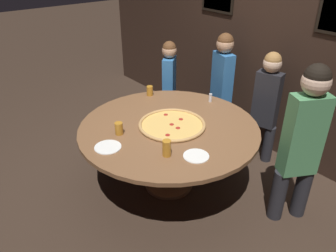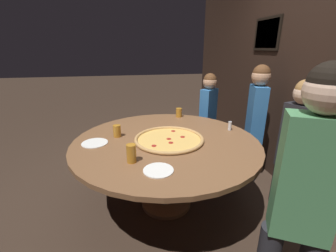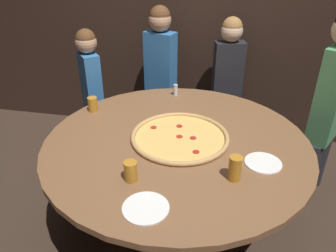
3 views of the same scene
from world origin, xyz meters
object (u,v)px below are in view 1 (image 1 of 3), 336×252
white_plate_left_side (108,147)px  diner_centre_back (222,82)px  giant_pizza (172,124)px  diner_side_right (266,102)px  drink_cup_centre_back (167,148)px  drink_cup_near_right (150,91)px  diner_far_right (169,82)px  white_plate_beside_cup (196,156)px  diner_side_left (303,139)px  dining_table (169,135)px  condiment_shaker (210,98)px  drink_cup_far_right (119,128)px

white_plate_left_side → diner_centre_back: bearing=100.2°
giant_pizza → diner_side_right: 1.20m
diner_side_right → diner_centre_back: 0.66m
giant_pizza → drink_cup_centre_back: (0.37, -0.37, 0.06)m
drink_cup_near_right → drink_cup_centre_back: bearing=-30.1°
drink_cup_near_right → diner_side_right: 1.35m
drink_cup_near_right → diner_far_right: bearing=114.8°
white_plate_beside_cup → diner_centre_back: diner_centre_back is taller
drink_cup_centre_back → diner_side_left: (0.69, 0.94, 0.06)m
dining_table → condiment_shaker: condiment_shaker is taller
dining_table → white_plate_beside_cup: white_plate_beside_cup is taller
diner_side_right → diner_centre_back: diner_centre_back is taller
dining_table → white_plate_left_side: 0.68m
drink_cup_centre_back → drink_cup_near_right: 1.28m
diner_side_left → white_plate_left_side: bearing=-12.3°
white_plate_left_side → diner_side_left: 1.69m
white_plate_beside_cup → diner_far_right: size_ratio=0.18×
dining_table → white_plate_left_side: (-0.04, -0.67, 0.11)m
diner_side_right → diner_side_left: diner_side_left is taller
condiment_shaker → drink_cup_centre_back: bearing=-63.8°
dining_table → diner_side_right: 1.24m
drink_cup_centre_back → diner_side_left: bearing=53.8°
diner_side_left → diner_centre_back: bearing=-82.6°
white_plate_left_side → diner_centre_back: size_ratio=0.17×
drink_cup_centre_back → white_plate_left_side: bearing=-142.7°
diner_far_right → drink_cup_far_right: bearing=171.9°
white_plate_beside_cup → diner_far_right: 1.78m
dining_table → diner_centre_back: (-0.37, 1.17, 0.17)m
diner_centre_back → diner_side_left: 1.56m
giant_pizza → condiment_shaker: bearing=102.6°
drink_cup_near_right → white_plate_left_side: 1.19m
drink_cup_centre_back → drink_cup_far_right: size_ratio=1.24×
dining_table → giant_pizza: bearing=59.2°
drink_cup_far_right → drink_cup_near_right: 0.94m
diner_far_right → diner_side_left: size_ratio=0.82×
dining_table → white_plate_beside_cup: 0.59m
drink_cup_far_right → condiment_shaker: bearing=88.2°
giant_pizza → diner_far_right: (-0.96, 0.76, -0.04)m
giant_pizza → white_plate_beside_cup: bearing=-19.0°
dining_table → drink_cup_far_right: 0.53m
diner_far_right → giant_pizza: bearing=-167.9°
white_plate_beside_cup → diner_side_left: diner_side_left is taller
giant_pizza → drink_cup_centre_back: bearing=-45.0°
condiment_shaker → white_plate_beside_cup: bearing=-51.8°
condiment_shaker → diner_far_right: size_ratio=0.08×
giant_pizza → white_plate_beside_cup: size_ratio=3.00×
dining_table → diner_side_right: size_ratio=1.34×
drink_cup_far_right → white_plate_left_side: bearing=-56.1°
dining_table → drink_cup_centre_back: bearing=-41.5°
drink_cup_near_right → white_plate_left_side: size_ratio=0.48×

